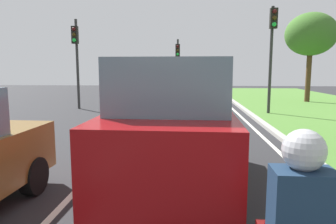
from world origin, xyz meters
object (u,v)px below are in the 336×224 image
(traffic_light_near_right, at_px, (272,41))
(traffic_light_overhead_left, at_px, (76,50))
(car_suv_ahead, at_px, (173,124))
(rider_person, at_px, (300,210))
(tree_roadside_far, at_px, (311,35))
(traffic_light_far_median, at_px, (178,59))

(traffic_light_near_right, height_order, traffic_light_overhead_left, traffic_light_near_right)
(car_suv_ahead, xyz_separation_m, traffic_light_near_right, (4.03, 9.42, 2.27))
(car_suv_ahead, xyz_separation_m, rider_person, (1.03, -3.36, 0.02))
(traffic_light_near_right, bearing_deg, traffic_light_overhead_left, 171.58)
(car_suv_ahead, distance_m, tree_roadside_far, 17.36)
(car_suv_ahead, bearing_deg, tree_roadside_far, 63.79)
(car_suv_ahead, relative_size, rider_person, 3.90)
(rider_person, bearing_deg, traffic_light_far_median, 95.59)
(car_suv_ahead, relative_size, traffic_light_overhead_left, 0.95)
(rider_person, distance_m, traffic_light_near_right, 13.32)
(rider_person, distance_m, tree_roadside_far, 19.98)
(traffic_light_overhead_left, distance_m, traffic_light_far_median, 8.51)
(car_suv_ahead, xyz_separation_m, traffic_light_overhead_left, (-5.76, 10.87, 1.98))
(traffic_light_near_right, xyz_separation_m, traffic_light_far_median, (-4.68, 8.25, -0.56))
(car_suv_ahead, distance_m, rider_person, 3.52)
(traffic_light_overhead_left, bearing_deg, tree_roadside_far, 17.48)
(traffic_light_near_right, distance_m, traffic_light_overhead_left, 9.91)
(car_suv_ahead, height_order, tree_roadside_far, tree_roadside_far)
(traffic_light_far_median, bearing_deg, rider_person, -85.43)
(traffic_light_overhead_left, relative_size, traffic_light_far_median, 1.10)
(rider_person, xyz_separation_m, traffic_light_near_right, (3.00, 12.78, 2.24))
(traffic_light_far_median, xyz_separation_m, tree_roadside_far, (8.51, -2.51, 1.43))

